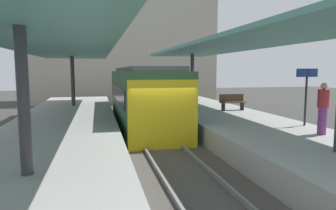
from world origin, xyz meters
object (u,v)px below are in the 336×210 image
at_px(commuter_train, 143,97).
at_px(passenger_near_bench, 323,108).
at_px(platform_bench, 232,102).
at_px(platform_sign, 307,84).

height_order(commuter_train, passenger_near_bench, commuter_train).
relative_size(platform_bench, passenger_near_bench, 0.81).
relative_size(commuter_train, platform_bench, 7.57).
xyz_separation_m(platform_sign, passenger_near_bench, (-0.54, -1.55, -0.72)).
bearing_deg(platform_sign, commuter_train, 132.74).
distance_m(commuter_train, platform_bench, 4.87).
height_order(platform_sign, passenger_near_bench, platform_sign).
bearing_deg(commuter_train, passenger_near_bench, -56.55).
bearing_deg(commuter_train, platform_bench, -11.98).
distance_m(commuter_train, passenger_near_bench, 8.98).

